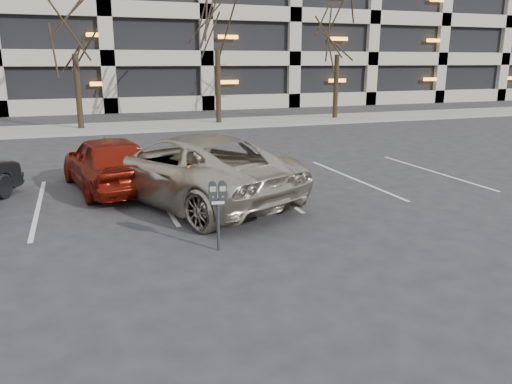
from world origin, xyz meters
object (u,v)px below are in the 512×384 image
object	(u,v)px
tree_d	(339,13)
suv_silver	(189,168)
tree_b	(70,4)
tree_c	(217,1)
parking_meter	(218,199)
car_red	(108,162)

from	to	relation	value
tree_d	suv_silver	distance (m)	19.30
suv_silver	tree_d	bearing A→B (deg)	-153.17
tree_b	tree_c	xyz separation A→B (m)	(7.00, 0.00, 0.40)
tree_b	parking_meter	size ratio (longest dim) A/B	6.47
tree_b	parking_meter	distance (m)	18.59
suv_silver	tree_c	bearing A→B (deg)	-132.25
tree_c	car_red	world-z (taller)	tree_c
tree_c	tree_d	size ratio (longest dim) A/B	1.06
parking_meter	car_red	distance (m)	5.41
tree_d	suv_silver	bearing A→B (deg)	-129.14
car_red	tree_b	bearing A→B (deg)	-98.15
tree_d	parking_meter	xyz separation A→B (m)	(-11.98, -17.83, -4.93)
tree_b	suv_silver	xyz separation A→B (m)	(2.25, -14.44, -5.03)
parking_meter	car_red	world-z (taller)	car_red
tree_c	car_red	xyz separation A→B (m)	(-6.51, -12.64, -5.51)
car_red	suv_silver	bearing A→B (deg)	123.97
tree_c	tree_d	xyz separation A→B (m)	(7.00, 0.00, -0.35)
tree_b	tree_c	world-z (taller)	tree_c
tree_c	tree_d	distance (m)	7.01
car_red	tree_c	bearing A→B (deg)	-127.62
tree_d	parking_meter	size ratio (longest dim) A/B	6.52
tree_c	parking_meter	bearing A→B (deg)	-105.62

